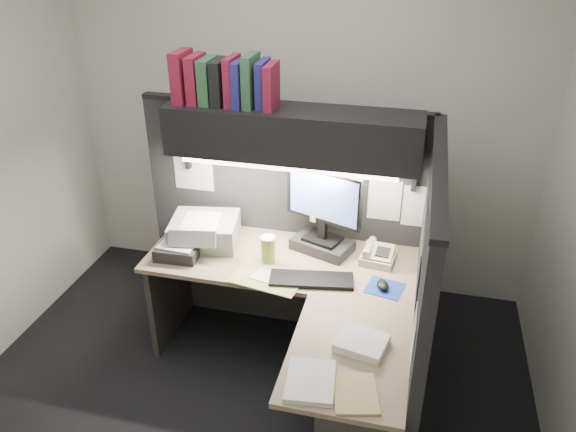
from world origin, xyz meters
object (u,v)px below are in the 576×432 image
object	(u,v)px
desk	(312,360)
notebook_stack	(179,250)
coffee_cup	(268,250)
keyboard	(312,280)
telephone	(378,255)
overhead_shelf	(292,133)
printer	(205,231)
monitor	(323,220)

from	to	relation	value
desk	notebook_stack	world-z (taller)	notebook_stack
desk	coffee_cup	bearing A→B (deg)	127.93
keyboard	notebook_stack	bearing A→B (deg)	165.58
telephone	coffee_cup	size ratio (longest dim) A/B	1.27
desk	overhead_shelf	distance (m)	1.33
telephone	printer	size ratio (longest dim) A/B	0.50
desk	keyboard	xyz separation A→B (m)	(-0.08, 0.35, 0.30)
keyboard	coffee_cup	xyz separation A→B (m)	(-0.31, 0.15, 0.07)
notebook_stack	coffee_cup	bearing A→B (deg)	7.03
desk	coffee_cup	distance (m)	0.74
printer	notebook_stack	bearing A→B (deg)	-126.51
monitor	keyboard	world-z (taller)	monitor
keyboard	telephone	distance (m)	0.48
printer	overhead_shelf	bearing A→B (deg)	1.50
telephone	coffee_cup	xyz separation A→B (m)	(-0.67, -0.17, 0.04)
keyboard	monitor	bearing A→B (deg)	81.58
monitor	printer	xyz separation A→B (m)	(-0.77, -0.08, -0.14)
overhead_shelf	monitor	xyz separation A→B (m)	(0.21, -0.03, -0.55)
monitor	notebook_stack	bearing A→B (deg)	-141.79
telephone	notebook_stack	distance (m)	1.27
monitor	telephone	xyz separation A→B (m)	(0.37, -0.05, -0.18)
monitor	coffee_cup	bearing A→B (deg)	-124.32
telephone	monitor	bearing A→B (deg)	179.32
overhead_shelf	keyboard	bearing A→B (deg)	-61.38
overhead_shelf	printer	world-z (taller)	overhead_shelf
overhead_shelf	printer	size ratio (longest dim) A/B	3.63
desk	overhead_shelf	world-z (taller)	overhead_shelf
desk	coffee_cup	world-z (taller)	coffee_cup
monitor	keyboard	xyz separation A→B (m)	(0.01, -0.37, -0.21)
desk	notebook_stack	xyz separation A→B (m)	(-0.96, 0.43, 0.33)
overhead_shelf	coffee_cup	distance (m)	0.74
overhead_shelf	keyboard	distance (m)	0.88
monitor	telephone	distance (m)	0.41
coffee_cup	notebook_stack	distance (m)	0.58
printer	monitor	bearing A→B (deg)	-3.96
keyboard	coffee_cup	size ratio (longest dim) A/B	2.97
coffee_cup	monitor	bearing A→B (deg)	35.68
overhead_shelf	printer	bearing A→B (deg)	-168.30
coffee_cup	keyboard	bearing A→B (deg)	-25.77
keyboard	printer	bearing A→B (deg)	150.83
coffee_cup	printer	size ratio (longest dim) A/B	0.39
overhead_shelf	monitor	size ratio (longest dim) A/B	2.76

